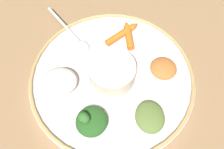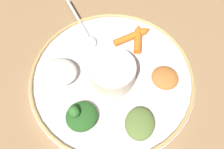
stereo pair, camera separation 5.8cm
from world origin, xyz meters
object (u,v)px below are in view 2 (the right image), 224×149
greens_pile (81,115)px  carrot_near_spoon (138,39)px  spoon (85,30)px  carrot_outer (132,36)px  center_bowl (112,72)px

greens_pile → carrot_near_spoon: 0.23m
spoon → carrot_outer: size_ratio=1.66×
greens_pile → carrot_outer: greens_pile is taller
center_bowl → greens_pile: bearing=-35.5°
center_bowl → carrot_near_spoon: (-0.10, 0.06, -0.02)m
center_bowl → carrot_near_spoon: center_bowl is taller
center_bowl → carrot_outer: center_bowl is taller
center_bowl → carrot_near_spoon: 0.12m
greens_pile → spoon: bearing=179.4°
center_bowl → greens_pile: center_bowl is taller
carrot_near_spoon → spoon: bearing=-104.8°
spoon → carrot_near_spoon: (0.03, 0.13, 0.00)m
greens_pile → carrot_outer: 0.23m
center_bowl → greens_pile: (0.09, -0.07, -0.01)m
spoon → carrot_near_spoon: carrot_near_spoon is taller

